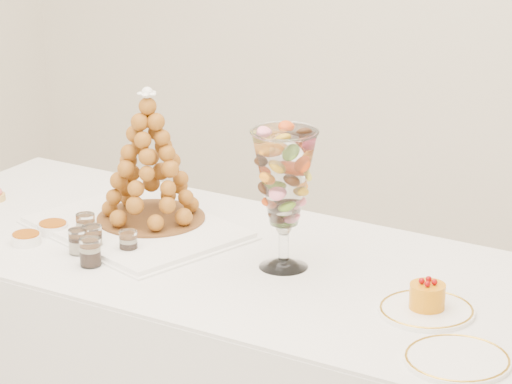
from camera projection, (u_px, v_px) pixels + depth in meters
The scene contains 13 objects.
lace_tray at pixel (137, 228), 3.43m from camera, with size 0.56×0.42×0.02m, color white.
macaron_vase at pixel (284, 180), 3.11m from camera, with size 0.17×0.17×0.37m.
cake_plate at pixel (426, 311), 2.91m from camera, with size 0.23×0.23×0.01m, color white.
spare_plate at pixel (457, 360), 2.67m from camera, with size 0.24×0.24×0.01m, color white.
verrine_a at pixel (86, 226), 3.37m from camera, with size 0.05×0.05×0.07m, color white.
verrine_b at pixel (92, 239), 3.27m from camera, with size 0.05×0.05×0.07m, color white.
verrine_c at pixel (128, 243), 3.25m from camera, with size 0.05×0.05×0.07m, color white.
verrine_d at pixel (78, 241), 3.26m from camera, with size 0.05×0.05×0.07m, color white.
verrine_e at pixel (90, 252), 3.18m from camera, with size 0.06×0.06×0.08m, color white.
ramekin_back at pixel (53, 228), 3.41m from camera, with size 0.09×0.09×0.03m, color white.
ramekin_front at pixel (26, 239), 3.34m from camera, with size 0.08×0.08×0.03m, color white.
croquembouche at pixel (149, 156), 3.41m from camera, with size 0.31×0.31×0.39m.
mousse_cake at pixel (427, 296), 2.91m from camera, with size 0.09×0.09×0.08m.
Camera 1 is at (1.58, -2.43, 2.04)m, focal length 85.00 mm.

